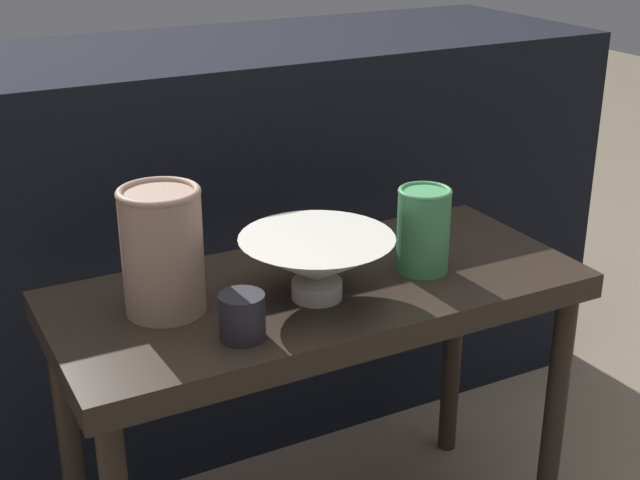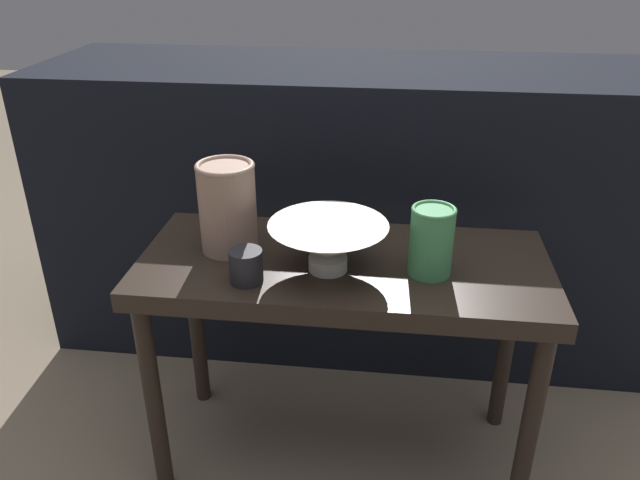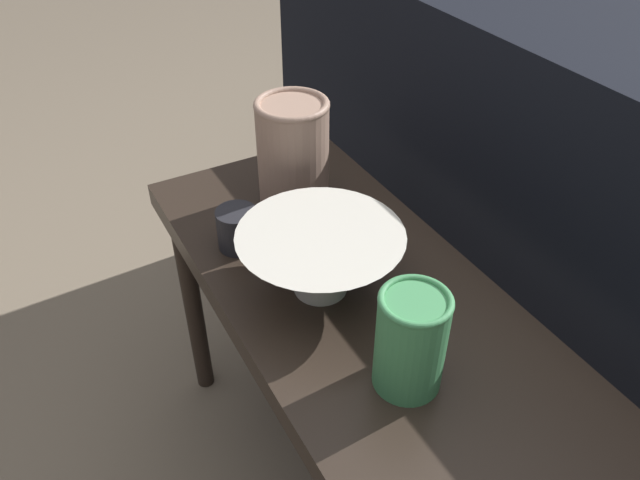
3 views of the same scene
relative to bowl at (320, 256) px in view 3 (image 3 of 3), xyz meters
The scene contains 6 objects.
table 0.13m from the bowl, 57.93° to the left, with size 0.82×0.36×0.51m.
couch_backdrop 0.62m from the bowl, 87.37° to the left, with size 1.70×0.50×0.79m.
bowl is the anchor object (origin of this frame).
vase_textured_left 0.22m from the bowl, 162.71° to the left, with size 0.12×0.12×0.18m.
vase_colorful_right 0.19m from the bowl, ahead, with size 0.08×0.08×0.14m.
cup 0.16m from the bowl, 156.79° to the right, with size 0.06×0.06×0.06m.
Camera 3 is at (0.54, -0.36, 1.11)m, focal length 35.00 mm.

